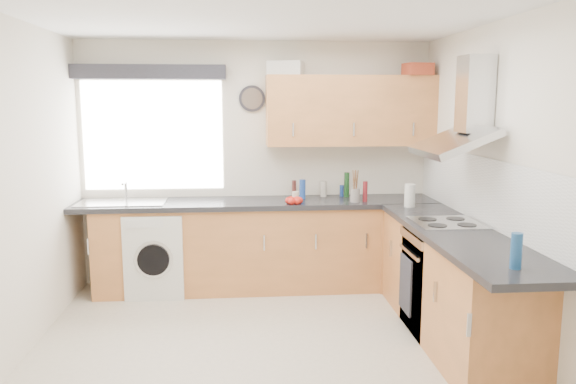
{
  "coord_description": "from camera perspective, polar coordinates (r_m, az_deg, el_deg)",
  "views": [
    {
      "loc": [
        -0.16,
        -4.03,
        1.9
      ],
      "look_at": [
        0.25,
        0.85,
        1.1
      ],
      "focal_mm": 35.0,
      "sensor_mm": 36.0,
      "label": 1
    }
  ],
  "objects": [
    {
      "name": "ground_plane",
      "position": [
        4.46,
        -2.37,
        -15.94
      ],
      "size": [
        3.6,
        3.6,
        0.0
      ],
      "primitive_type": "plane",
      "color": "beige"
    },
    {
      "name": "ceiling",
      "position": [
        4.08,
        -2.62,
        17.72
      ],
      "size": [
        3.6,
        3.6,
        0.02
      ],
      "primitive_type": "cube",
      "color": "white",
      "rests_on": "wall_back"
    },
    {
      "name": "wall_back",
      "position": [
        5.87,
        -3.22,
        2.89
      ],
      "size": [
        3.6,
        0.02,
        2.5
      ],
      "primitive_type": "cube",
      "color": "silver",
      "rests_on": "ground_plane"
    },
    {
      "name": "wall_front",
      "position": [
        2.33,
        -0.64,
        -6.87
      ],
      "size": [
        3.6,
        0.02,
        2.5
      ],
      "primitive_type": "cube",
      "color": "silver",
      "rests_on": "ground_plane"
    },
    {
      "name": "wall_left",
      "position": [
        4.4,
        -26.6,
        -0.2
      ],
      "size": [
        0.02,
        3.6,
        2.5
      ],
      "primitive_type": "cube",
      "color": "silver",
      "rests_on": "ground_plane"
    },
    {
      "name": "wall_right",
      "position": [
        4.53,
        20.89,
        0.42
      ],
      "size": [
        0.02,
        3.6,
        2.5
      ],
      "primitive_type": "cube",
      "color": "silver",
      "rests_on": "ground_plane"
    },
    {
      "name": "window",
      "position": [
        5.9,
        -13.53,
        5.61
      ],
      "size": [
        1.4,
        0.02,
        1.1
      ],
      "primitive_type": "cube",
      "color": "silver",
      "rests_on": "wall_back"
    },
    {
      "name": "window_blind",
      "position": [
        5.81,
        -13.91,
        11.76
      ],
      "size": [
        1.5,
        0.18,
        0.14
      ],
      "primitive_type": "cube",
      "color": "#232328",
      "rests_on": "wall_back"
    },
    {
      "name": "splashback",
      "position": [
        4.81,
        19.2,
        0.14
      ],
      "size": [
        0.01,
        3.0,
        0.54
      ],
      "primitive_type": "cube",
      "color": "white",
      "rests_on": "wall_right"
    },
    {
      "name": "base_cab_back",
      "position": [
        5.74,
        -4.06,
        -5.61
      ],
      "size": [
        3.0,
        0.58,
        0.86
      ],
      "primitive_type": "cube",
      "color": "#A96836",
      "rests_on": "ground_plane"
    },
    {
      "name": "base_cab_corner",
      "position": [
        5.96,
        11.57,
        -5.2
      ],
      "size": [
        0.6,
        0.6,
        0.86
      ],
      "primitive_type": "cube",
      "color": "#A96836",
      "rests_on": "ground_plane"
    },
    {
      "name": "base_cab_right",
      "position": [
        4.74,
        16.32,
        -9.18
      ],
      "size": [
        0.58,
        2.1,
        0.86
      ],
      "primitive_type": "cube",
      "color": "#A96836",
      "rests_on": "ground_plane"
    },
    {
      "name": "worktop_back",
      "position": [
        5.63,
        -3.1,
        -1.14
      ],
      "size": [
        3.6,
        0.62,
        0.05
      ],
      "primitive_type": "cube",
      "color": "black",
      "rests_on": "base_cab_back"
    },
    {
      "name": "worktop_right",
      "position": [
        4.48,
        17.15,
        -4.24
      ],
      "size": [
        0.62,
        2.42,
        0.05
      ],
      "primitive_type": "cube",
      "color": "black",
      "rests_on": "base_cab_right"
    },
    {
      "name": "sink",
      "position": [
        5.74,
        -16.5,
        -0.65
      ],
      "size": [
        0.84,
        0.46,
        0.1
      ],
      "primitive_type": null,
      "color": "silver",
      "rests_on": "worktop_back"
    },
    {
      "name": "oven",
      "position": [
        4.87,
        15.57,
        -8.71
      ],
      "size": [
        0.56,
        0.58,
        0.85
      ],
      "primitive_type": "cube",
      "color": "black",
      "rests_on": "ground_plane"
    },
    {
      "name": "hob_plate",
      "position": [
        4.74,
        15.82,
        -3.04
      ],
      "size": [
        0.52,
        0.52,
        0.01
      ],
      "primitive_type": "cube",
      "color": "silver",
      "rests_on": "worktop_right"
    },
    {
      "name": "extractor_hood",
      "position": [
        4.68,
        17.44,
        7.26
      ],
      "size": [
        0.52,
        0.78,
        0.66
      ],
      "primitive_type": null,
      "color": "silver",
      "rests_on": "wall_right"
    },
    {
      "name": "upper_cabinets",
      "position": [
        5.77,
        6.36,
        8.21
      ],
      "size": [
        1.7,
        0.35,
        0.7
      ],
      "primitive_type": "cube",
      "color": "#A96836",
      "rests_on": "wall_back"
    },
    {
      "name": "washing_machine",
      "position": [
        5.75,
        -13.1,
        -5.96
      ],
      "size": [
        0.58,
        0.56,
        0.83
      ],
      "primitive_type": "cube",
      "rotation": [
        0.0,
        0.0,
        -0.02
      ],
      "color": "silver",
      "rests_on": "ground_plane"
    },
    {
      "name": "wall_clock",
      "position": [
        5.8,
        -3.68,
        9.45
      ],
      "size": [
        0.27,
        0.04,
        0.27
      ],
      "primitive_type": "cylinder",
      "rotation": [
        1.57,
        0.0,
        0.0
      ],
      "color": "#232328",
      "rests_on": "wall_back"
    },
    {
      "name": "casserole",
      "position": [
        5.78,
        -0.24,
        12.44
      ],
      "size": [
        0.39,
        0.33,
        0.14
      ],
      "primitive_type": "cube",
      "rotation": [
        0.0,
        0.0,
        -0.28
      ],
      "color": "silver",
      "rests_on": "upper_cabinets"
    },
    {
      "name": "storage_box",
      "position": [
        5.84,
        13.05,
        12.06
      ],
      "size": [
        0.29,
        0.25,
        0.12
      ],
      "primitive_type": "cube",
      "rotation": [
        0.0,
        0.0,
        0.16
      ],
      "color": "#A53A20",
      "rests_on": "upper_cabinets"
    },
    {
      "name": "utensil_pot",
      "position": [
        5.58,
        6.83,
        -0.35
      ],
      "size": [
        0.12,
        0.12,
        0.13
      ],
      "primitive_type": "cylinder",
      "rotation": [
        0.0,
        0.0,
        0.32
      ],
      "color": "slate",
      "rests_on": "worktop_back"
    },
    {
      "name": "kitchen_roll",
      "position": [
        5.4,
        12.27,
        -0.35
      ],
      "size": [
        0.11,
        0.11,
        0.22
      ],
      "primitive_type": "cylinder",
      "rotation": [
        0.0,
        0.0,
        0.14
      ],
      "color": "silver",
      "rests_on": "worktop_right"
    },
    {
      "name": "tomato_cluster",
      "position": [
        5.44,
        0.62,
        -0.85
      ],
      "size": [
        0.17,
        0.17,
        0.07
      ],
      "primitive_type": null,
      "rotation": [
        0.0,
        0.0,
        -0.15
      ],
      "color": "red",
      "rests_on": "worktop_back"
    },
    {
      "name": "jar_0",
      "position": [
        5.9,
        5.48,
        0.13
      ],
      "size": [
        0.04,
        0.04,
        0.12
      ],
      "primitive_type": "cylinder",
      "color": "navy",
      "rests_on": "worktop_back"
    },
    {
      "name": "jar_1",
      "position": [
        5.51,
        0.77,
        -0.52
      ],
      "size": [
        0.07,
        0.07,
        0.11
      ],
      "primitive_type": "cylinder",
      "color": "#B8B29D",
      "rests_on": "worktop_back"
    },
    {
      "name": "jar_2",
      "position": [
        5.83,
        0.62,
        0.34
      ],
      "size": [
        0.04,
        0.04,
        0.17
      ],
      "primitive_type": "cylinder",
      "color": "#55241E",
      "rests_on": "worktop_back"
    },
    {
      "name": "jar_3",
      "position": [
        5.86,
        5.98,
        0.75
      ],
      "size": [
        0.05,
        0.05,
        0.26
      ],
      "primitive_type": "cylinder",
      "color": "#174219",
      "rests_on": "worktop_back"
    },
    {
      "name": "jar_4",
      "position": [
        5.6,
        7.84,
        0.04
      ],
      "size": [
        0.05,
        0.05,
        0.2
      ],
      "primitive_type": "cylinder",
      "color": "maroon",
      "rests_on": "worktop_back"
    },
    {
      "name": "jar_5",
      "position": [
        5.71,
        1.48,
        0.28
      ],
      "size": [
        0.06,
        0.06,
        0.2
      ],
      "primitive_type": "cylinder",
      "color": "navy",
      "rests_on": "worktop_back"
    },
    {
      "name": "jar_6",
      "position": [
        5.86,
        3.62,
        0.32
      ],
      "size": [
        0.06,
        0.06,
        0.16
      ],
      "primitive_type": "cylinder",
      "color": "#B4AA99",
      "rests_on": "worktop_back"
    },
    {
      "name": "bottle_0",
      "position": [
        3.6,
        22.17,
        -5.56
      ],
      "size": [
        0.07,
        0.07,
        0.22
      ],
      "primitive_type": "cylinder",
      "color": "navy",
      "rests_on": "worktop_right"
    }
  ]
}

